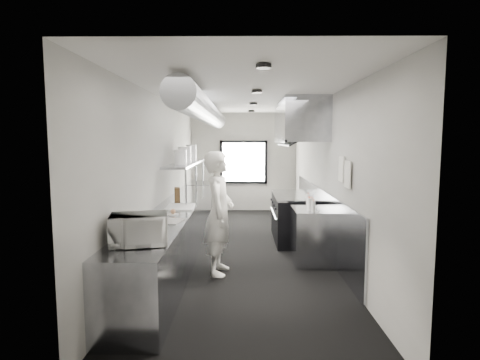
{
  "coord_description": "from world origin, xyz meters",
  "views": [
    {
      "loc": [
        -0.0,
        -6.91,
        2.04
      ],
      "look_at": [
        -0.06,
        -0.2,
        1.33
      ],
      "focal_mm": 28.48,
      "sensor_mm": 36.0,
      "label": 1
    }
  ],
  "objects_px": {
    "exhaust_hood": "(299,122)",
    "squeeze_bottle_d": "(309,203)",
    "squeeze_bottle_b": "(309,204)",
    "cutting_board": "(180,207)",
    "plate_stack_a": "(180,157)",
    "squeeze_bottle_c": "(312,204)",
    "pass_shelf": "(187,164)",
    "squeeze_bottle_a": "(313,206)",
    "deli_tub_b": "(142,227)",
    "squeeze_bottle_e": "(308,200)",
    "bottle_station": "(313,236)",
    "plate_stack_d": "(191,153)",
    "prep_counter": "(177,232)",
    "far_work_table": "(201,199)",
    "deli_tub_a": "(131,237)",
    "plate_stack_b": "(185,155)",
    "microwave": "(139,229)",
    "range": "(295,217)",
    "small_plate": "(173,214)",
    "line_cook": "(219,213)",
    "knife_block": "(177,194)",
    "plate_stack_c": "(186,154)"
  },
  "relations": [
    {
      "from": "exhaust_hood",
      "to": "squeeze_bottle_d",
      "type": "distance_m",
      "value": 1.9
    },
    {
      "from": "squeeze_bottle_b",
      "to": "squeeze_bottle_d",
      "type": "relative_size",
      "value": 1.22
    },
    {
      "from": "cutting_board",
      "to": "plate_stack_a",
      "type": "bearing_deg",
      "value": 98.29
    },
    {
      "from": "cutting_board",
      "to": "squeeze_bottle_c",
      "type": "xyz_separation_m",
      "value": [
        2.19,
        -0.15,
        0.08
      ]
    },
    {
      "from": "pass_shelf",
      "to": "squeeze_bottle_a",
      "type": "height_order",
      "value": "pass_shelf"
    },
    {
      "from": "deli_tub_b",
      "to": "squeeze_bottle_e",
      "type": "height_order",
      "value": "squeeze_bottle_e"
    },
    {
      "from": "squeeze_bottle_c",
      "to": "squeeze_bottle_a",
      "type": "bearing_deg",
      "value": -94.98
    },
    {
      "from": "bottle_station",
      "to": "plate_stack_d",
      "type": "distance_m",
      "value": 3.52
    },
    {
      "from": "prep_counter",
      "to": "far_work_table",
      "type": "distance_m",
      "value": 3.7
    },
    {
      "from": "deli_tub_b",
      "to": "squeeze_bottle_e",
      "type": "xyz_separation_m",
      "value": [
        2.4,
        1.92,
        0.05
      ]
    },
    {
      "from": "deli_tub_a",
      "to": "plate_stack_b",
      "type": "bearing_deg",
      "value": 88.56
    },
    {
      "from": "plate_stack_d",
      "to": "squeeze_bottle_c",
      "type": "distance_m",
      "value": 3.36
    },
    {
      "from": "prep_counter",
      "to": "plate_stack_d",
      "type": "relative_size",
      "value": 16.83
    },
    {
      "from": "deli_tub_a",
      "to": "plate_stack_a",
      "type": "bearing_deg",
      "value": 88.62
    },
    {
      "from": "cutting_board",
      "to": "plate_stack_b",
      "type": "bearing_deg",
      "value": 94.93
    },
    {
      "from": "microwave",
      "to": "deli_tub_b",
      "type": "xyz_separation_m",
      "value": [
        -0.13,
        0.59,
        -0.12
      ]
    },
    {
      "from": "prep_counter",
      "to": "far_work_table",
      "type": "height_order",
      "value": "same"
    },
    {
      "from": "squeeze_bottle_c",
      "to": "range",
      "type": "bearing_deg",
      "value": 93.32
    },
    {
      "from": "prep_counter",
      "to": "plate_stack_d",
      "type": "xyz_separation_m",
      "value": [
        -0.02,
        2.11,
        1.3
      ]
    },
    {
      "from": "squeeze_bottle_d",
      "to": "squeeze_bottle_e",
      "type": "distance_m",
      "value": 0.23
    },
    {
      "from": "bottle_station",
      "to": "deli_tub_b",
      "type": "relative_size",
      "value": 6.12
    },
    {
      "from": "prep_counter",
      "to": "range",
      "type": "relative_size",
      "value": 3.75
    },
    {
      "from": "small_plate",
      "to": "pass_shelf",
      "type": "bearing_deg",
      "value": 93.07
    },
    {
      "from": "far_work_table",
      "to": "squeeze_bottle_b",
      "type": "xyz_separation_m",
      "value": [
        2.21,
        -4.04,
        0.55
      ]
    },
    {
      "from": "range",
      "to": "deli_tub_a",
      "type": "bearing_deg",
      "value": -123.75
    },
    {
      "from": "far_work_table",
      "to": "plate_stack_d",
      "type": "xyz_separation_m",
      "value": [
        -0.02,
        -1.59,
        1.3
      ]
    },
    {
      "from": "deli_tub_b",
      "to": "squeeze_bottle_d",
      "type": "distance_m",
      "value": 2.91
    },
    {
      "from": "squeeze_bottle_b",
      "to": "far_work_table",
      "type": "bearing_deg",
      "value": 118.69
    },
    {
      "from": "microwave",
      "to": "cutting_board",
      "type": "distance_m",
      "value": 2.28
    },
    {
      "from": "deli_tub_a",
      "to": "far_work_table",
      "type": "bearing_deg",
      "value": 88.86
    },
    {
      "from": "line_cook",
      "to": "squeeze_bottle_e",
      "type": "relative_size",
      "value": 9.45
    },
    {
      "from": "line_cook",
      "to": "squeeze_bottle_d",
      "type": "xyz_separation_m",
      "value": [
        1.47,
        0.66,
        0.05
      ]
    },
    {
      "from": "exhaust_hood",
      "to": "deli_tub_b",
      "type": "xyz_separation_m",
      "value": [
        -2.37,
        -2.98,
        -1.44
      ]
    },
    {
      "from": "small_plate",
      "to": "plate_stack_b",
      "type": "relative_size",
      "value": 0.52
    },
    {
      "from": "small_plate",
      "to": "squeeze_bottle_d",
      "type": "bearing_deg",
      "value": 16.69
    },
    {
      "from": "prep_counter",
      "to": "range",
      "type": "xyz_separation_m",
      "value": [
        2.19,
        1.2,
        0.02
      ]
    },
    {
      "from": "deli_tub_a",
      "to": "knife_block",
      "type": "bearing_deg",
      "value": 89.71
    },
    {
      "from": "plate_stack_d",
      "to": "small_plate",
      "type": "bearing_deg",
      "value": -87.92
    },
    {
      "from": "plate_stack_d",
      "to": "squeeze_bottle_d",
      "type": "bearing_deg",
      "value": -43.94
    },
    {
      "from": "range",
      "to": "deli_tub_a",
      "type": "xyz_separation_m",
      "value": [
        -2.31,
        -3.45,
        0.49
      ]
    },
    {
      "from": "deli_tub_a",
      "to": "knife_block",
      "type": "distance_m",
      "value": 2.94
    },
    {
      "from": "small_plate",
      "to": "plate_stack_c",
      "type": "bearing_deg",
      "value": 93.69
    },
    {
      "from": "deli_tub_a",
      "to": "squeeze_bottle_b",
      "type": "relative_size",
      "value": 0.76
    },
    {
      "from": "deli_tub_a",
      "to": "exhaust_hood",
      "type": "bearing_deg",
      "value": 55.58
    },
    {
      "from": "squeeze_bottle_b",
      "to": "plate_stack_b",
      "type": "bearing_deg",
      "value": 145.37
    },
    {
      "from": "exhaust_hood",
      "to": "squeeze_bottle_e",
      "type": "distance_m",
      "value": 1.75
    },
    {
      "from": "prep_counter",
      "to": "bottle_station",
      "type": "relative_size",
      "value": 6.67
    },
    {
      "from": "exhaust_hood",
      "to": "microwave",
      "type": "bearing_deg",
      "value": -122.1
    },
    {
      "from": "deli_tub_b",
      "to": "plate_stack_d",
      "type": "xyz_separation_m",
      "value": [
        0.1,
        3.88,
        0.8
      ]
    },
    {
      "from": "cutting_board",
      "to": "squeeze_bottle_b",
      "type": "relative_size",
      "value": 3.11
    }
  ]
}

